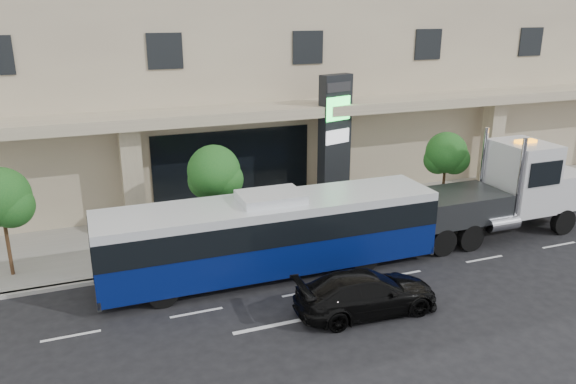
# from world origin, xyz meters

# --- Properties ---
(ground) EXTENTS (120.00, 120.00, 0.00)m
(ground) POSITION_xyz_m (0.00, 0.00, 0.00)
(ground) COLOR black
(ground) RESTS_ON ground
(sidewalk) EXTENTS (120.00, 6.00, 0.15)m
(sidewalk) POSITION_xyz_m (0.00, 5.00, 0.07)
(sidewalk) COLOR gray
(sidewalk) RESTS_ON ground
(curb) EXTENTS (120.00, 0.30, 0.15)m
(curb) POSITION_xyz_m (0.00, 2.00, 0.07)
(curb) COLOR gray
(curb) RESTS_ON ground
(convention_center) EXTENTS (60.00, 17.60, 20.00)m
(convention_center) POSITION_xyz_m (-0.00, 15.42, 9.97)
(convention_center) COLOR tan
(convention_center) RESTS_ON ground
(tree_left) EXTENTS (2.27, 2.20, 4.22)m
(tree_left) POSITION_xyz_m (-9.97, 3.59, 3.11)
(tree_left) COLOR #422B19
(tree_left) RESTS_ON sidewalk
(tree_mid) EXTENTS (2.28, 2.20, 4.38)m
(tree_mid) POSITION_xyz_m (-1.97, 3.59, 3.26)
(tree_mid) COLOR #422B19
(tree_mid) RESTS_ON sidewalk
(tree_right) EXTENTS (2.10, 2.00, 4.04)m
(tree_right) POSITION_xyz_m (9.53, 3.59, 3.04)
(tree_right) COLOR #422B19
(tree_right) RESTS_ON sidewalk
(city_bus) EXTENTS (13.04, 2.84, 3.30)m
(city_bus) POSITION_xyz_m (-0.63, 0.43, 1.68)
(city_bus) COLOR black
(city_bus) RESTS_ON ground
(tow_truck) EXTENTS (10.33, 2.68, 4.71)m
(tow_truck) POSITION_xyz_m (10.49, 0.60, 1.94)
(tow_truck) COLOR #2D3033
(tow_truck) RESTS_ON ground
(black_sedan) EXTENTS (5.03, 2.22, 1.44)m
(black_sedan) POSITION_xyz_m (1.41, -3.48, 0.72)
(black_sedan) COLOR black
(black_sedan) RESTS_ON ground
(signage_pylon) EXTENTS (1.78, 1.07, 6.74)m
(signage_pylon) POSITION_xyz_m (4.58, 5.85, 3.57)
(signage_pylon) COLOR black
(signage_pylon) RESTS_ON sidewalk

